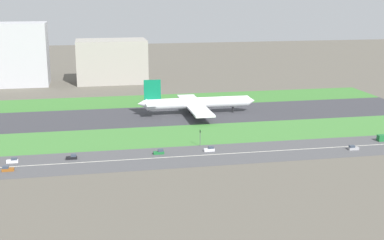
% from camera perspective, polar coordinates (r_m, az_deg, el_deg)
% --- Properties ---
extents(ground_plane, '(800.00, 800.00, 0.00)m').
position_cam_1_polar(ground_plane, '(283.76, -2.83, 0.49)').
color(ground_plane, '#5B564C').
extents(runway, '(280.00, 46.00, 0.10)m').
position_cam_1_polar(runway, '(283.74, -2.83, 0.50)').
color(runway, '#38383D').
rests_on(runway, ground_plane).
extents(grass_median_north, '(280.00, 36.00, 0.10)m').
position_cam_1_polar(grass_median_north, '(323.42, -3.89, 2.14)').
color(grass_median_north, '#3D7A33').
rests_on(grass_median_north, ground_plane).
extents(grass_median_south, '(280.00, 36.00, 0.10)m').
position_cam_1_polar(grass_median_south, '(244.51, -1.43, -1.68)').
color(grass_median_south, '#427F38').
rests_on(grass_median_south, ground_plane).
extents(highway, '(280.00, 28.00, 0.10)m').
position_cam_1_polar(highway, '(214.35, 0.02, -3.93)').
color(highway, '#4C4C4F').
rests_on(highway, ground_plane).
extents(highway_centerline, '(266.00, 0.50, 0.01)m').
position_cam_1_polar(highway_centerline, '(214.33, 0.02, -3.91)').
color(highway_centerline, silver).
rests_on(highway_centerline, highway).
extents(airliner, '(65.00, 56.00, 19.70)m').
position_cam_1_polar(airliner, '(285.07, 0.35, 1.85)').
color(airliner, white).
rests_on(airliner, runway).
extents(car_4, '(4.40, 1.80, 2.00)m').
position_cam_1_polar(car_4, '(232.29, 17.11, -2.92)').
color(car_4, '#99999E').
rests_on(car_4, highway).
extents(car_6, '(4.40, 1.80, 2.00)m').
position_cam_1_polar(car_6, '(215.34, -12.91, -3.96)').
color(car_6, black).
rests_on(car_6, highway).
extents(car_3, '(4.40, 1.80, 2.00)m').
position_cam_1_polar(car_3, '(220.45, 1.93, -3.19)').
color(car_3, silver).
rests_on(car_3, highway).
extents(car_5, '(4.40, 1.80, 2.00)m').
position_cam_1_polar(car_5, '(208.11, -19.45, -5.05)').
color(car_5, brown).
rests_on(car_5, highway).
extents(car_2, '(4.40, 1.80, 2.00)m').
position_cam_1_polar(car_2, '(216.81, -3.59, -3.50)').
color(car_2, '#19662D').
rests_on(car_2, highway).
extents(car_1, '(4.40, 1.80, 2.00)m').
position_cam_1_polar(car_1, '(217.42, -18.91, -4.20)').
color(car_1, silver).
rests_on(car_1, highway).
extents(traffic_light, '(0.36, 0.50, 7.20)m').
position_cam_1_polar(traffic_light, '(226.49, 0.89, -1.83)').
color(traffic_light, '#4C4C51').
rests_on(traffic_light, highway).
extents(terminal_building, '(43.58, 28.08, 44.15)m').
position_cam_1_polar(terminal_building, '(392.94, -18.58, 6.79)').
color(terminal_building, '#B2B2B7').
rests_on(terminal_building, ground_plane).
extents(hangar_building, '(50.55, 31.97, 31.17)m').
position_cam_1_polar(hangar_building, '(390.79, -8.74, 6.35)').
color(hangar_building, '#9E998E').
rests_on(hangar_building, ground_plane).
extents(fuel_tank_west, '(21.87, 21.87, 17.01)m').
position_cam_1_polar(fuel_tank_west, '(436.18, -9.43, 6.16)').
color(fuel_tank_west, silver).
rests_on(fuel_tank_west, ground_plane).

